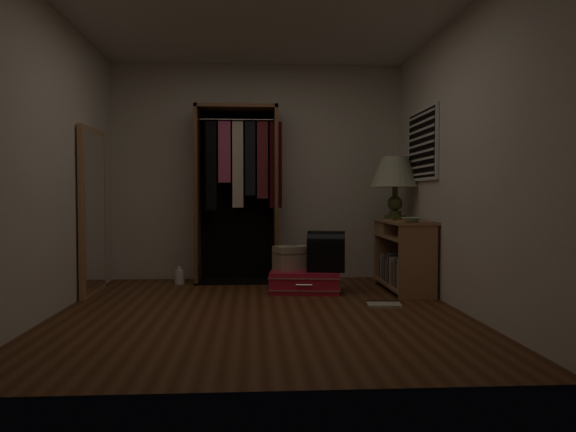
# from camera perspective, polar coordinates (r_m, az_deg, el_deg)

# --- Properties ---
(ground) EXTENTS (4.00, 4.00, 0.00)m
(ground) POSITION_cam_1_polar(r_m,az_deg,el_deg) (4.95, -2.80, -9.69)
(ground) COLOR #552E18
(ground) RESTS_ON ground
(room_walls) EXTENTS (3.52, 4.02, 2.60)m
(room_walls) POSITION_cam_1_polar(r_m,az_deg,el_deg) (4.92, -1.96, 7.80)
(room_walls) COLOR beige
(room_walls) RESTS_ON ground
(console_bookshelf) EXTENTS (0.42, 1.12, 0.75)m
(console_bookshelf) POSITION_cam_1_polar(r_m,az_deg,el_deg) (6.13, 11.57, -3.74)
(console_bookshelf) COLOR #A77650
(console_bookshelf) RESTS_ON ground
(open_wardrobe) EXTENTS (1.00, 0.50, 2.05)m
(open_wardrobe) POSITION_cam_1_polar(r_m,az_deg,el_deg) (6.63, -4.92, 3.77)
(open_wardrobe) COLOR brown
(open_wardrobe) RESTS_ON ground
(floor_mirror) EXTENTS (0.06, 0.80, 1.70)m
(floor_mirror) POSITION_cam_1_polar(r_m,az_deg,el_deg) (6.07, -19.24, 0.45)
(floor_mirror) COLOR tan
(floor_mirror) RESTS_ON ground
(pink_suitcase) EXTENTS (0.80, 0.62, 0.23)m
(pink_suitcase) POSITION_cam_1_polar(r_m,az_deg,el_deg) (5.93, 1.73, -6.64)
(pink_suitcase) COLOR red
(pink_suitcase) RESTS_ON ground
(train_case) EXTENTS (0.44, 0.37, 0.27)m
(train_case) POSITION_cam_1_polar(r_m,az_deg,el_deg) (5.97, 0.44, -4.25)
(train_case) COLOR tan
(train_case) RESTS_ON pink_suitcase
(black_bag) EXTENTS (0.43, 0.31, 0.42)m
(black_bag) POSITION_cam_1_polar(r_m,az_deg,el_deg) (5.85, 3.90, -3.51)
(black_bag) COLOR black
(black_bag) RESTS_ON pink_suitcase
(table_lamp) EXTENTS (0.74, 0.74, 0.70)m
(table_lamp) POSITION_cam_1_polar(r_m,az_deg,el_deg) (6.45, 10.83, 4.27)
(table_lamp) COLOR #424C25
(table_lamp) RESTS_ON console_bookshelf
(brass_tray) EXTENTS (0.36, 0.36, 0.02)m
(brass_tray) POSITION_cam_1_polar(r_m,az_deg,el_deg) (6.04, 11.81, -0.36)
(brass_tray) COLOR #AB8E41
(brass_tray) RESTS_ON console_bookshelf
(ceramic_bowl) EXTENTS (0.25, 0.25, 0.05)m
(ceramic_bowl) POSITION_cam_1_polar(r_m,az_deg,el_deg) (5.64, 12.40, -0.38)
(ceramic_bowl) COLOR #AACCAB
(ceramic_bowl) RESTS_ON console_bookshelf
(white_jug) EXTENTS (0.13, 0.13, 0.20)m
(white_jug) POSITION_cam_1_polar(r_m,az_deg,el_deg) (6.57, -10.96, -6.07)
(white_jug) COLOR white
(white_jug) RESTS_ON ground
(floor_book) EXTENTS (0.32, 0.27, 0.03)m
(floor_book) POSITION_cam_1_polar(r_m,az_deg,el_deg) (5.29, 9.69, -8.82)
(floor_book) COLOR beige
(floor_book) RESTS_ON ground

